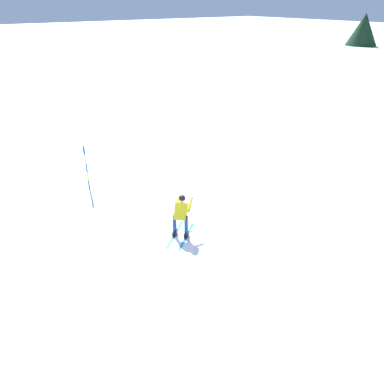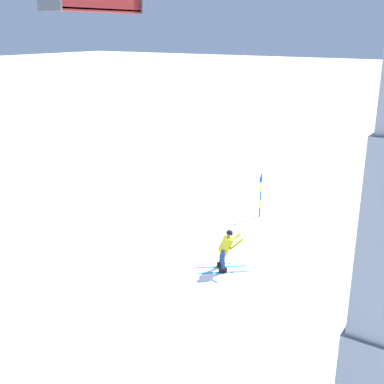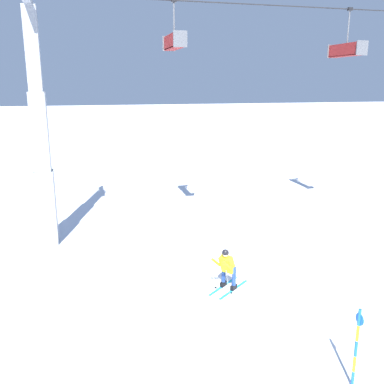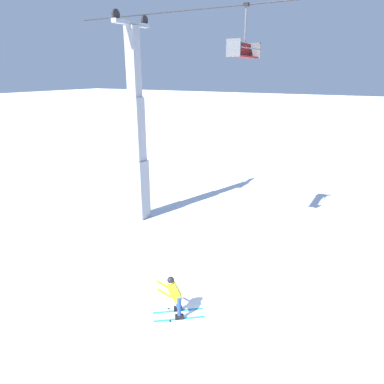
# 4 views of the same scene
# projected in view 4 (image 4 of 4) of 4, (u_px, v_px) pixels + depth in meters

# --- Properties ---
(ground_plane) EXTENTS (260.00, 260.00, 0.00)m
(ground_plane) POSITION_uv_depth(u_px,v_px,m) (171.00, 339.00, 10.45)
(ground_plane) COLOR white
(skier_carving_main) EXTENTS (1.67, 1.46, 1.60)m
(skier_carving_main) POSITION_uv_depth(u_px,v_px,m) (174.00, 294.00, 11.22)
(skier_carving_main) COLOR #198CCC
(skier_carving_main) RESTS_ON ground_plane
(lift_tower_near) EXTENTS (0.79, 2.52, 10.27)m
(lift_tower_near) POSITION_uv_depth(u_px,v_px,m) (137.00, 142.00, 17.94)
(lift_tower_near) COLOR gray
(lift_tower_near) RESTS_ON ground_plane
(chairlift_seat_nearest) EXTENTS (0.61, 2.27, 1.99)m
(chairlift_seat_nearest) POSITION_uv_depth(u_px,v_px,m) (243.00, 50.00, 13.93)
(chairlift_seat_nearest) COLOR black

